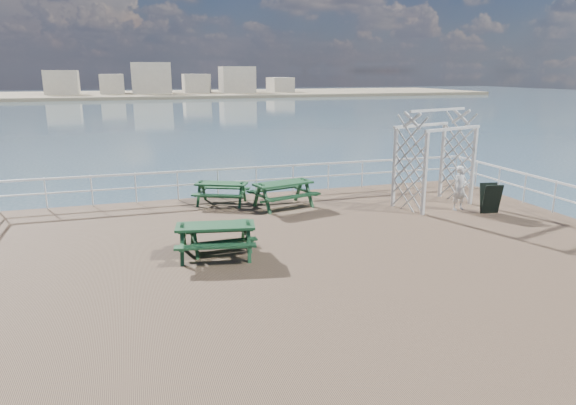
{
  "coord_description": "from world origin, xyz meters",
  "views": [
    {
      "loc": [
        -4.48,
        -11.81,
        4.6
      ],
      "look_at": [
        -0.47,
        1.2,
        1.1
      ],
      "focal_mm": 32.0,
      "sensor_mm": 36.0,
      "label": 1
    }
  ],
  "objects_px": {
    "picnic_table_a": "(220,232)",
    "trellis_arbor": "(434,163)",
    "picnic_table_b": "(221,189)",
    "person": "(460,188)",
    "picnic_table_d": "(216,233)",
    "picnic_table_c": "(283,189)"
  },
  "relations": [
    {
      "from": "picnic_table_c",
      "to": "trellis_arbor",
      "type": "distance_m",
      "value": 5.32
    },
    {
      "from": "picnic_table_a",
      "to": "picnic_table_b",
      "type": "xyz_separation_m",
      "value": [
        0.89,
        4.85,
        0.04
      ]
    },
    {
      "from": "picnic_table_b",
      "to": "picnic_table_d",
      "type": "distance_m",
      "value": 5.37
    },
    {
      "from": "picnic_table_b",
      "to": "picnic_table_c",
      "type": "height_order",
      "value": "picnic_table_c"
    },
    {
      "from": "picnic_table_b",
      "to": "picnic_table_d",
      "type": "bearing_deg",
      "value": -76.95
    },
    {
      "from": "picnic_table_c",
      "to": "person",
      "type": "relative_size",
      "value": 1.56
    },
    {
      "from": "trellis_arbor",
      "to": "person",
      "type": "xyz_separation_m",
      "value": [
        0.52,
        -0.83,
        -0.74
      ]
    },
    {
      "from": "picnic_table_d",
      "to": "picnic_table_c",
      "type": "bearing_deg",
      "value": 64.15
    },
    {
      "from": "picnic_table_c",
      "to": "picnic_table_d",
      "type": "xyz_separation_m",
      "value": [
        -3.05,
        -4.23,
        -0.02
      ]
    },
    {
      "from": "picnic_table_c",
      "to": "person",
      "type": "bearing_deg",
      "value": -34.76
    },
    {
      "from": "picnic_table_a",
      "to": "trellis_arbor",
      "type": "xyz_separation_m",
      "value": [
        7.94,
        2.5,
        0.98
      ]
    },
    {
      "from": "trellis_arbor",
      "to": "picnic_table_d",
      "type": "bearing_deg",
      "value": -177.39
    },
    {
      "from": "picnic_table_b",
      "to": "person",
      "type": "distance_m",
      "value": 8.22
    },
    {
      "from": "picnic_table_a",
      "to": "picnic_table_b",
      "type": "bearing_deg",
      "value": 77.67
    },
    {
      "from": "picnic_table_a",
      "to": "trellis_arbor",
      "type": "height_order",
      "value": "trellis_arbor"
    },
    {
      "from": "picnic_table_a",
      "to": "picnic_table_d",
      "type": "xyz_separation_m",
      "value": [
        -0.19,
        -0.41,
        0.1
      ]
    },
    {
      "from": "picnic_table_b",
      "to": "picnic_table_d",
      "type": "height_order",
      "value": "picnic_table_d"
    },
    {
      "from": "picnic_table_a",
      "to": "picnic_table_b",
      "type": "relative_size",
      "value": 0.76
    },
    {
      "from": "picnic_table_a",
      "to": "person",
      "type": "bearing_deg",
      "value": 9.18
    },
    {
      "from": "picnic_table_a",
      "to": "picnic_table_c",
      "type": "distance_m",
      "value": 4.77
    },
    {
      "from": "picnic_table_a",
      "to": "person",
      "type": "relative_size",
      "value": 1.13
    },
    {
      "from": "picnic_table_d",
      "to": "person",
      "type": "distance_m",
      "value": 8.9
    }
  ]
}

